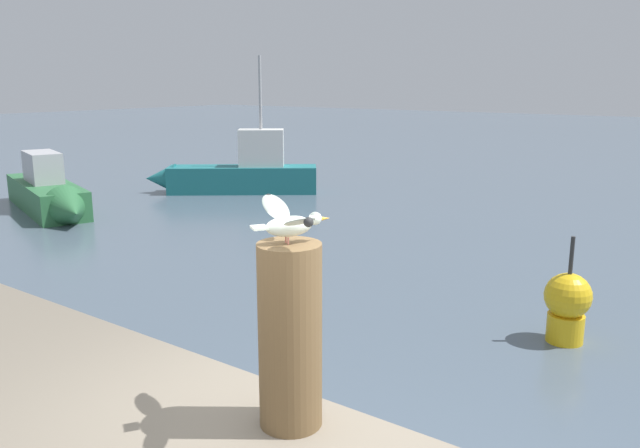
{
  "coord_description": "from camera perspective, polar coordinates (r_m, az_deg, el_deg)",
  "views": [
    {
      "loc": [
        1.69,
        -2.58,
        3.12
      ],
      "look_at": [
        -0.16,
        -0.05,
        2.42
      ],
      "focal_mm": 35.61,
      "sensor_mm": 36.0,
      "label": 1
    }
  ],
  "objects": [
    {
      "name": "mooring_post",
      "position": [
        3.18,
        -2.7,
        -10.03
      ],
      "size": [
        0.32,
        0.32,
        0.94
      ],
      "primitive_type": "cylinder",
      "color": "brown",
      "rests_on": "harbor_quay"
    },
    {
      "name": "seagull",
      "position": [
        3.0,
        -2.76,
        0.29
      ],
      "size": [
        0.59,
        0.44,
        0.2
      ],
      "color": "#C66E60",
      "rests_on": "mooring_post"
    },
    {
      "name": "boat_teal",
      "position": [
        18.24,
        -7.6,
        4.58
      ],
      "size": [
        4.36,
        3.66,
        3.81
      ],
      "color": "#1E7075",
      "rests_on": "ground_plane"
    },
    {
      "name": "boat_green",
      "position": [
        16.6,
        -23.09,
        2.47
      ],
      "size": [
        4.99,
        2.59,
        1.54
      ],
      "color": "#2D6B3D",
      "rests_on": "ground_plane"
    },
    {
      "name": "channel_buoy",
      "position": [
        8.3,
        21.33,
        -6.76
      ],
      "size": [
        0.56,
        0.56,
        1.33
      ],
      "color": "yellow",
      "rests_on": "ground_plane"
    }
  ]
}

